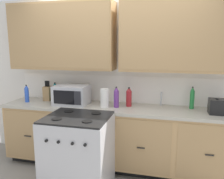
% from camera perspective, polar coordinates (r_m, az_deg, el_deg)
% --- Properties ---
extents(ground_plane, '(8.14, 8.14, 0.00)m').
position_cam_1_polar(ground_plane, '(3.30, -0.47, -21.22)').
color(ground_plane, gray).
extents(wall_unit, '(4.45, 0.40, 2.47)m').
position_cam_1_polar(wall_unit, '(3.29, 1.70, 9.17)').
color(wall_unit, white).
rests_on(wall_unit, ground_plane).
extents(counter_run, '(3.28, 0.64, 0.91)m').
position_cam_1_polar(counter_run, '(3.34, 0.84, -11.73)').
color(counter_run, black).
rests_on(counter_run, ground_plane).
extents(stove_range, '(0.76, 0.68, 0.95)m').
position_cam_1_polar(stove_range, '(2.89, -8.44, -15.62)').
color(stove_range, '#B7B7BC').
rests_on(stove_range, ground_plane).
extents(microwave, '(0.48, 0.37, 0.28)m').
position_cam_1_polar(microwave, '(3.36, -10.06, -1.34)').
color(microwave, '#B7B7BC').
rests_on(microwave, counter_run).
extents(toaster, '(0.28, 0.18, 0.19)m').
position_cam_1_polar(toaster, '(3.14, 25.64, -3.92)').
color(toaster, black).
rests_on(toaster, counter_run).
extents(knife_block, '(0.11, 0.14, 0.31)m').
position_cam_1_polar(knife_block, '(3.71, -15.78, -0.85)').
color(knife_block, '#9C794E').
rests_on(knife_block, counter_run).
extents(sink_faucet, '(0.02, 0.02, 0.20)m').
position_cam_1_polar(sink_faucet, '(3.31, 12.23, -2.32)').
color(sink_faucet, '#B2B5BA').
rests_on(sink_faucet, counter_run).
extents(paper_towel_roll, '(0.12, 0.12, 0.26)m').
position_cam_1_polar(paper_towel_roll, '(3.16, -1.89, -2.14)').
color(paper_towel_roll, white).
rests_on(paper_towel_roll, counter_run).
extents(bottle_violet, '(0.07, 0.07, 0.29)m').
position_cam_1_polar(bottle_violet, '(3.14, 1.10, -1.98)').
color(bottle_violet, '#663384').
rests_on(bottle_violet, counter_run).
extents(bottle_blue, '(0.06, 0.06, 0.27)m').
position_cam_1_polar(bottle_blue, '(3.69, -20.62, -0.98)').
color(bottle_blue, blue).
rests_on(bottle_blue, counter_run).
extents(bottle_green, '(0.06, 0.06, 0.30)m').
position_cam_1_polar(bottle_green, '(3.26, 19.47, -2.03)').
color(bottle_green, '#237A38').
rests_on(bottle_green, counter_run).
extents(bottle_teal, '(0.08, 0.08, 0.29)m').
position_cam_1_polar(bottle_teal, '(3.62, -14.09, -0.62)').
color(bottle_teal, '#1E707A').
rests_on(bottle_teal, counter_run).
extents(bottle_red, '(0.08, 0.08, 0.27)m').
position_cam_1_polar(bottle_red, '(3.21, 4.27, -1.91)').
color(bottle_red, maroon).
rests_on(bottle_red, counter_run).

